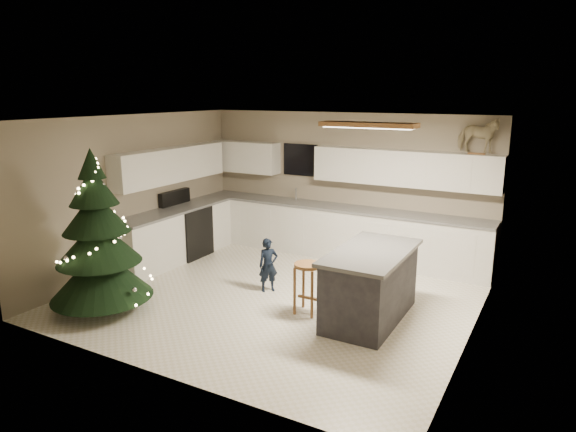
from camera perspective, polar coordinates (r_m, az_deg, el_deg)
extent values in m
plane|color=silver|center=(7.72, -1.27, -8.86)|extent=(5.50, 5.50, 0.00)
cube|color=gray|center=(9.53, 6.26, 3.54)|extent=(5.50, 0.02, 2.60)
cube|color=gray|center=(5.39, -14.82, -4.69)|extent=(5.50, 0.02, 2.60)
cube|color=gray|center=(9.00, -16.66, 2.45)|extent=(0.02, 5.00, 2.60)
cube|color=gray|center=(6.44, 20.36, -2.12)|extent=(0.02, 5.00, 2.60)
cube|color=silver|center=(7.15, -1.38, 10.78)|extent=(5.50, 5.00, 0.02)
cube|color=brown|center=(6.69, 8.89, 10.01)|extent=(1.25, 0.32, 0.06)
cube|color=white|center=(6.69, 8.88, 9.71)|extent=(1.15, 0.24, 0.02)
cube|color=silver|center=(9.44, 5.42, -1.82)|extent=(5.48, 0.60, 0.90)
cube|color=silver|center=(9.41, -12.44, -2.14)|extent=(0.60, 2.60, 0.90)
cube|color=slate|center=(9.32, 5.46, 0.95)|extent=(5.48, 0.62, 0.04)
cube|color=slate|center=(9.29, -12.54, 0.64)|extent=(0.62, 2.60, 0.04)
cube|color=silver|center=(10.27, -4.74, 6.56)|extent=(1.40, 0.35, 0.60)
cube|color=silver|center=(8.93, 12.74, 5.21)|extent=(3.20, 0.35, 0.60)
cube|color=silver|center=(9.33, -12.90, 5.56)|extent=(0.35, 2.60, 0.60)
cube|color=black|center=(9.82, 1.38, 6.27)|extent=(0.70, 0.04, 0.60)
cube|color=#99999E|center=(9.72, 0.61, 1.41)|extent=(0.55, 0.40, 0.06)
cylinder|color=#99999E|center=(9.77, 0.89, 2.44)|extent=(0.03, 0.03, 0.24)
cube|color=black|center=(9.62, -11.18, -1.74)|extent=(0.64, 0.75, 0.90)
cube|color=black|center=(9.64, -12.48, 1.90)|extent=(0.10, 0.75, 0.30)
cube|color=black|center=(6.92, 9.12, -7.75)|extent=(0.80, 1.60, 0.90)
cube|color=#3A3A3A|center=(6.77, 9.27, -4.00)|extent=(0.90, 1.70, 0.05)
cylinder|color=brown|center=(6.93, 2.22, -5.48)|extent=(0.37, 0.37, 0.04)
cylinder|color=brown|center=(7.00, 0.73, -8.36)|extent=(0.04, 0.04, 0.67)
cylinder|color=brown|center=(6.89, 2.68, -8.75)|extent=(0.04, 0.04, 0.67)
cylinder|color=brown|center=(7.22, 1.72, -7.68)|extent=(0.04, 0.04, 0.67)
cylinder|color=brown|center=(7.11, 3.62, -8.04)|extent=(0.04, 0.04, 0.67)
cube|color=brown|center=(7.10, 2.18, -9.06)|extent=(0.28, 0.03, 0.03)
cylinder|color=#3F2816|center=(7.64, -19.84, -8.76)|extent=(0.12, 0.12, 0.30)
cone|color=black|center=(7.50, -20.08, -5.92)|extent=(1.36, 1.36, 0.70)
cone|color=black|center=(7.37, -20.36, -2.61)|extent=(1.12, 1.12, 0.60)
cone|color=black|center=(7.27, -20.62, 0.43)|extent=(0.88, 0.88, 0.55)
cone|color=black|center=(7.21, -20.85, 3.15)|extent=(0.64, 0.64, 0.50)
cone|color=black|center=(7.16, -21.06, 5.51)|extent=(0.36, 0.36, 0.40)
sphere|color=#FFD88C|center=(7.11, -16.03, -9.28)|extent=(0.04, 0.04, 0.04)
sphere|color=#FFD88C|center=(7.30, -15.02, -8.16)|extent=(0.04, 0.04, 0.04)
sphere|color=#FFD88C|center=(7.52, -14.80, -7.07)|extent=(0.04, 0.04, 0.04)
sphere|color=#FFD88C|center=(7.73, -15.31, -6.12)|extent=(0.04, 0.04, 0.04)
sphere|color=#FFD88C|center=(7.91, -16.38, -5.36)|extent=(0.04, 0.04, 0.04)
sphere|color=#FFD88C|center=(8.02, -17.83, -4.80)|extent=(0.04, 0.04, 0.04)
sphere|color=#FFD88C|center=(8.06, -19.46, -4.46)|extent=(0.04, 0.04, 0.04)
sphere|color=#FFD88C|center=(8.03, -21.08, -4.29)|extent=(0.04, 0.04, 0.04)
sphere|color=#FFD88C|center=(7.92, -22.51, -4.26)|extent=(0.04, 0.04, 0.04)
sphere|color=#FFD88C|center=(7.76, -23.58, -4.32)|extent=(0.04, 0.04, 0.04)
sphere|color=#FFD88C|center=(7.57, -24.17, -4.42)|extent=(0.04, 0.04, 0.04)
sphere|color=#FFD88C|center=(7.36, -24.20, -4.48)|extent=(0.04, 0.04, 0.04)
sphere|color=#FFD88C|center=(7.18, -23.66, -4.45)|extent=(0.04, 0.04, 0.04)
sphere|color=#FFD88C|center=(7.03, -22.65, -4.27)|extent=(0.04, 0.04, 0.04)
sphere|color=#FFD88C|center=(6.95, -21.34, -3.91)|extent=(0.04, 0.04, 0.04)
sphere|color=#FFD88C|center=(6.94, -19.96, -3.38)|extent=(0.04, 0.04, 0.04)
sphere|color=#FFD88C|center=(6.99, -18.77, -2.73)|extent=(0.04, 0.04, 0.04)
sphere|color=#FFD88C|center=(7.08, -17.93, -2.01)|extent=(0.04, 0.04, 0.04)
sphere|color=#FFD88C|center=(7.21, -17.55, -1.30)|extent=(0.04, 0.04, 0.04)
sphere|color=#FFD88C|center=(7.33, -17.62, -0.63)|extent=(0.04, 0.04, 0.04)
sphere|color=#FFD88C|center=(7.44, -18.08, -0.05)|extent=(0.04, 0.04, 0.04)
sphere|color=#FFD88C|center=(7.52, -18.82, 0.43)|extent=(0.04, 0.04, 0.04)
sphere|color=#FFD88C|center=(7.56, -19.71, 0.83)|extent=(0.04, 0.04, 0.04)
sphere|color=#FFD88C|center=(7.56, -20.63, 1.15)|extent=(0.04, 0.04, 0.04)
sphere|color=#FFD88C|center=(7.52, -21.46, 1.41)|extent=(0.04, 0.04, 0.04)
sphere|color=#FFD88C|center=(7.44, -22.10, 1.64)|extent=(0.04, 0.04, 0.04)
sphere|color=#FFD88C|center=(7.35, -22.48, 1.87)|extent=(0.04, 0.04, 0.04)
sphere|color=#FFD88C|center=(7.25, -22.58, 2.13)|extent=(0.04, 0.04, 0.04)
sphere|color=#FFD88C|center=(7.16, -22.42, 2.44)|extent=(0.04, 0.04, 0.04)
sphere|color=#FFD88C|center=(7.09, -22.05, 2.79)|extent=(0.04, 0.04, 0.04)
sphere|color=#FFD88C|center=(7.05, -21.57, 3.21)|extent=(0.04, 0.04, 0.04)
sphere|color=#FFD88C|center=(7.04, -21.07, 3.66)|extent=(0.04, 0.04, 0.04)
sphere|color=#FFD88C|center=(7.05, -20.67, 4.13)|extent=(0.04, 0.04, 0.04)
sphere|color=#FFD88C|center=(7.08, -20.40, 4.61)|extent=(0.04, 0.04, 0.04)
sphere|color=#FFD88C|center=(7.11, -20.31, 5.08)|extent=(0.04, 0.04, 0.04)
sphere|color=#FFD88C|center=(7.15, -20.38, 5.53)|extent=(0.04, 0.04, 0.04)
sphere|color=#FFD88C|center=(7.17, -20.55, 5.95)|extent=(0.04, 0.04, 0.04)
sphere|color=silver|center=(7.12, -16.76, -7.87)|extent=(0.07, 0.07, 0.07)
sphere|color=silver|center=(7.96, -19.33, -4.09)|extent=(0.07, 0.07, 0.07)
sphere|color=silver|center=(7.26, -23.47, -4.27)|extent=(0.07, 0.07, 0.07)
sphere|color=silver|center=(7.17, -17.94, -2.12)|extent=(0.07, 0.07, 0.07)
sphere|color=silver|center=(7.56, -20.76, 0.22)|extent=(0.07, 0.07, 0.07)
sphere|color=silver|center=(7.12, -21.92, 1.18)|extent=(0.07, 0.07, 0.07)
sphere|color=silver|center=(7.18, -19.93, 3.29)|extent=(0.07, 0.07, 0.07)
sphere|color=silver|center=(7.21, -21.14, 5.04)|extent=(0.07, 0.07, 0.07)
imported|color=black|center=(7.78, -2.21, -5.47)|extent=(0.35, 0.35, 0.82)
cube|color=brown|center=(8.60, 20.17, 6.50)|extent=(0.26, 0.02, 0.02)
cube|color=brown|center=(8.68, 20.26, 6.55)|extent=(0.26, 0.02, 0.02)
imported|color=beige|center=(8.62, 20.37, 8.40)|extent=(0.67, 0.35, 0.55)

